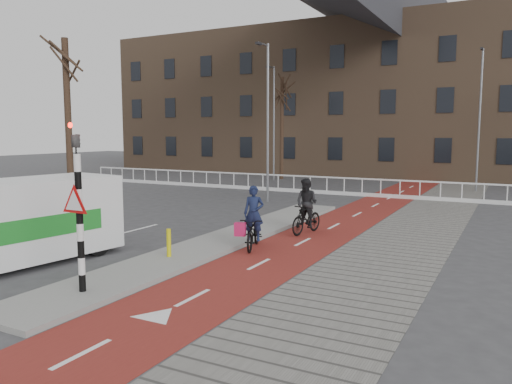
% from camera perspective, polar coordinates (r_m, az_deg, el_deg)
% --- Properties ---
extents(ground, '(120.00, 120.00, 0.00)m').
position_cam_1_polar(ground, '(12.33, -10.34, -9.46)').
color(ground, '#38383A').
rests_on(ground, ground).
extents(bike_lane, '(2.50, 60.00, 0.01)m').
position_cam_1_polar(bike_lane, '(20.45, 10.71, -2.94)').
color(bike_lane, maroon).
rests_on(bike_lane, ground).
extents(sidewalk, '(3.00, 60.00, 0.01)m').
position_cam_1_polar(sidewalk, '(19.83, 18.48, -3.48)').
color(sidewalk, slate).
rests_on(sidewalk, ground).
extents(curb_island, '(1.80, 16.00, 0.12)m').
position_cam_1_polar(curb_island, '(15.90, -3.42, -5.43)').
color(curb_island, gray).
rests_on(curb_island, ground).
extents(traffic_signal, '(0.80, 0.80, 3.68)m').
position_cam_1_polar(traffic_signal, '(10.87, -19.65, -1.22)').
color(traffic_signal, black).
rests_on(traffic_signal, curb_island).
extents(bollard, '(0.12, 0.12, 0.75)m').
position_cam_1_polar(bollard, '(13.62, -9.93, -5.73)').
color(bollard, '#CEC50B').
rests_on(bollard, curb_island).
extents(cyclist_near, '(1.14, 1.89, 1.87)m').
position_cam_1_polar(cyclist_near, '(14.75, -0.28, -4.10)').
color(cyclist_near, black).
rests_on(cyclist_near, bike_lane).
extents(cyclist_far, '(0.89, 1.80, 1.88)m').
position_cam_1_polar(cyclist_far, '(16.97, 5.80, -2.18)').
color(cyclist_far, black).
rests_on(cyclist_far, bike_lane).
extents(van, '(2.78, 5.37, 2.20)m').
position_cam_1_polar(van, '(14.37, -25.54, -2.95)').
color(van, silver).
rests_on(van, ground).
extents(railing, '(28.00, 0.10, 0.99)m').
position_cam_1_polar(railing, '(29.22, 2.54, 0.69)').
color(railing, silver).
rests_on(railing, ground).
extents(townhouse_row, '(46.00, 10.00, 15.90)m').
position_cam_1_polar(townhouse_row, '(42.79, 13.91, 12.52)').
color(townhouse_row, '#7F6047').
rests_on(townhouse_row, ground).
extents(tree_left, '(0.32, 0.32, 7.87)m').
position_cam_1_polar(tree_left, '(25.86, -20.67, 7.51)').
color(tree_left, black).
rests_on(tree_left, ground).
extents(tree_mid, '(0.28, 0.28, 7.40)m').
position_cam_1_polar(tree_mid, '(36.92, 2.96, 7.25)').
color(tree_mid, black).
rests_on(tree_mid, ground).
extents(streetlight_near, '(0.12, 0.12, 7.68)m').
position_cam_1_polar(streetlight_near, '(24.69, 1.36, 7.78)').
color(streetlight_near, slate).
rests_on(streetlight_near, ground).
extents(streetlight_left, '(0.12, 0.12, 8.04)m').
position_cam_1_polar(streetlight_left, '(35.86, 2.07, 7.77)').
color(streetlight_left, slate).
rests_on(streetlight_left, ground).
extents(streetlight_right, '(0.12, 0.12, 8.16)m').
position_cam_1_polar(streetlight_right, '(31.76, 24.17, 7.41)').
color(streetlight_right, slate).
rests_on(streetlight_right, ground).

